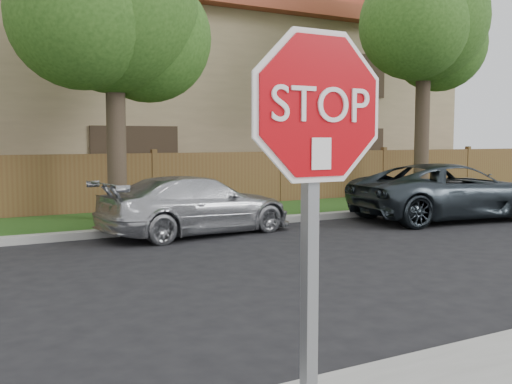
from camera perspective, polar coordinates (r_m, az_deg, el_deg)
far_curb at (r=12.21m, az=-22.25°, el=-4.30°), size 70.00×0.30×0.15m
grass_strip at (r=13.84m, az=-23.11°, el=-3.32°), size 70.00×3.00×0.12m
tree_mid at (r=14.26m, az=-13.18°, el=16.66°), size 4.80×3.90×7.35m
tree_right at (r=19.33m, az=16.10°, el=15.60°), size 4.80×3.90×8.20m
stop_sign at (r=2.87m, az=5.71°, el=1.67°), size 1.01×0.13×2.55m
sedan_right at (r=12.51m, az=-5.65°, el=-1.25°), size 4.38×2.21×1.22m
sedan_far_right at (r=15.42m, az=18.02°, el=0.04°), size 5.25×2.96×1.38m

